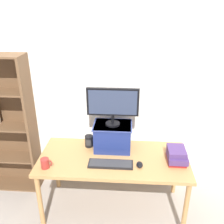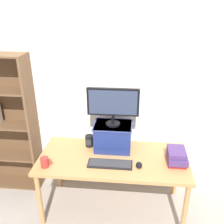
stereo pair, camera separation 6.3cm
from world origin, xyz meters
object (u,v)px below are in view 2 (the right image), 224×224
Objects in this scene: coffee_mug at (45,162)px; riser_box at (113,136)px; desk at (113,162)px; keyboard at (110,164)px; computer_monitor at (113,104)px; desk_speaker at (89,141)px; bookshelf_unit at (1,123)px; computer_mouse at (139,165)px; book_stack at (177,156)px.

riser_box is at bearing 32.52° from coffee_mug.
keyboard is (-0.02, -0.14, 0.08)m from desk.
desk is at bearing -83.31° from computer_monitor.
desk_speaker is at bearing 176.17° from riser_box.
desk is 0.29m from riser_box.
computer_monitor is (-0.02, 0.18, 0.61)m from desk.
coffee_mug is at bearing -37.64° from bookshelf_unit.
computer_mouse is at bearing -15.73° from bookshelf_unit.
keyboard is 0.44m from desk_speaker.
book_stack is (2.05, -0.35, -0.11)m from bookshelf_unit.
coffee_mug is at bearing -171.13° from book_stack.
keyboard is 0.29m from computer_mouse.
keyboard is 0.65m from coffee_mug.
coffee_mug reaches higher than computer_mouse.
riser_box reaches higher than book_stack.
bookshelf_unit reaches higher than computer_monitor.
desk is at bearing -13.46° from bookshelf_unit.
riser_box is (1.37, -0.15, -0.02)m from bookshelf_unit.
computer_monitor is at bearing -4.15° from desk_speaker.
riser_box is at bearing 163.14° from book_stack.
desk is 0.16m from keyboard.
bookshelf_unit is 16.53× the size of computer_mouse.
computer_monitor is 0.68m from computer_mouse.
riser_box is at bearing 90.11° from keyboard.
keyboard is at bearing -89.89° from riser_box.
computer_monitor is 0.91m from coffee_mug.
keyboard is at bearing -170.15° from book_stack.
desk_speaker is (-0.27, 0.34, 0.05)m from keyboard.
book_stack reaches higher than coffee_mug.
coffee_mug is (-0.65, -0.09, 0.04)m from keyboard.
bookshelf_unit is at bearing 164.27° from computer_mouse.
computer_monitor is 0.55m from desk_speaker.
bookshelf_unit is at bearing 173.79° from riser_box.
bookshelf_unit reaches higher than desk_speaker.
desk_speaker reaches higher than desk.
desk_speaker reaches higher than computer_mouse.
bookshelf_unit reaches higher than book_stack.
bookshelf_unit reaches higher than riser_box.
keyboard is at bearing 7.84° from coffee_mug.
riser_box is at bearing 132.64° from computer_mouse.
riser_box is 0.77m from coffee_mug.
bookshelf_unit is 3.13× the size of computer_monitor.
computer_mouse is at bearing 0.41° from keyboard.
riser_box is 0.93× the size of keyboard.
book_stack reaches higher than computer_mouse.
book_stack is at bearing -16.74° from computer_monitor.
desk is at bearing 178.18° from book_stack.
computer_monitor is (-0.00, -0.00, 0.39)m from riser_box.
desk_speaker reaches higher than keyboard.
coffee_mug is (0.73, -0.56, -0.13)m from bookshelf_unit.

